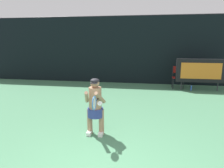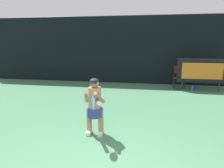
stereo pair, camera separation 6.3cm
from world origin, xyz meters
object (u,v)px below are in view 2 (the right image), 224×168
Objects in this scene: scoreboard at (202,71)px; water_bottle at (192,88)px; tennis_racket at (94,103)px; tennis_player at (95,105)px; umpire_chair at (179,76)px.

water_bottle is at bearing -169.75° from scoreboard.
water_bottle is 0.44× the size of tennis_racket.
tennis_racket is (0.12, -0.52, 0.22)m from tennis_player.
tennis_player reaches higher than umpire_chair.
tennis_racket is (-3.62, -5.88, 0.04)m from scoreboard.
tennis_racket is at bearing -121.59° from scoreboard.
umpire_chair is 1.79× the size of tennis_racket.
water_bottle is (0.58, -0.44, -0.50)m from umpire_chair.
scoreboard reaches higher than umpire_chair.
water_bottle is at bearing 57.51° from tennis_player.
water_bottle is 6.72m from tennis_racket.
scoreboard is 8.30× the size of water_bottle.
umpire_chair is at bearing 142.83° from water_bottle.
water_bottle is (-0.36, -0.07, -0.82)m from scoreboard.
scoreboard is 1.54× the size of tennis_player.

